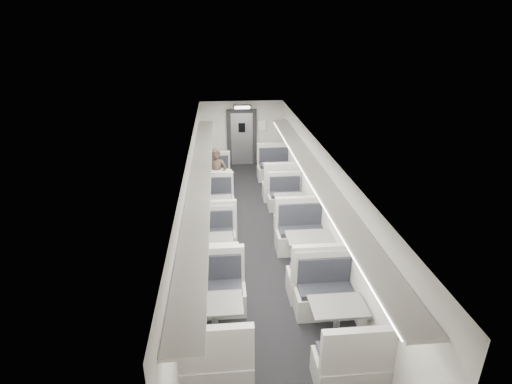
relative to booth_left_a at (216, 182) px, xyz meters
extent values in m
cube|color=black|center=(1.00, -3.30, -0.42)|extent=(3.00, 12.00, 0.12)
cube|color=silver|center=(1.00, -3.30, 2.10)|extent=(3.00, 12.00, 0.12)
cube|color=silver|center=(1.00, 2.76, 0.84)|extent=(3.00, 0.12, 2.40)
cube|color=silver|center=(-0.56, -3.30, 0.84)|extent=(0.12, 12.00, 2.40)
cube|color=silver|center=(2.56, -3.30, 0.84)|extent=(0.12, 12.00, 2.40)
cube|color=#AAA59F|center=(0.00, -0.72, -0.15)|extent=(0.98, 0.55, 0.42)
cube|color=black|center=(0.00, -0.70, 0.11)|extent=(0.87, 0.44, 0.09)
cube|color=#AAA59F|center=(0.00, -0.92, 0.39)|extent=(0.98, 0.11, 0.65)
cube|color=#AAA59F|center=(0.00, 0.72, -0.15)|extent=(0.98, 0.55, 0.42)
cube|color=black|center=(0.00, 0.70, 0.11)|extent=(0.87, 0.44, 0.09)
cube|color=#AAA59F|center=(0.00, 0.92, 0.39)|extent=(0.98, 0.11, 0.65)
cylinder|color=#B2B2B4|center=(0.00, 0.00, -0.04)|extent=(0.09, 0.09, 0.64)
cylinder|color=#B2B2B4|center=(0.00, 0.00, -0.34)|extent=(0.33, 0.33, 0.03)
cube|color=slate|center=(0.00, 0.00, 0.32)|extent=(0.82, 0.56, 0.04)
cube|color=#AAA59F|center=(0.00, -3.01, -0.14)|extent=(1.04, 0.58, 0.44)
cube|color=black|center=(0.00, -2.99, 0.14)|extent=(0.93, 0.46, 0.10)
cube|color=#AAA59F|center=(0.00, -3.23, 0.43)|extent=(1.04, 0.12, 0.69)
cube|color=#AAA59F|center=(0.00, -1.48, -0.14)|extent=(1.04, 0.58, 0.44)
cube|color=black|center=(0.00, -1.51, 0.14)|extent=(0.93, 0.46, 0.10)
cube|color=#AAA59F|center=(0.00, -1.27, 0.43)|extent=(1.04, 0.12, 0.69)
cylinder|color=#B2B2B4|center=(0.00, -2.25, -0.02)|extent=(0.10, 0.10, 0.68)
cylinder|color=#B2B2B4|center=(0.00, -2.25, -0.34)|extent=(0.35, 0.35, 0.03)
cube|color=slate|center=(0.00, -2.25, 0.36)|extent=(0.87, 0.59, 0.04)
cube|color=#AAA59F|center=(0.00, -4.87, -0.15)|extent=(0.95, 0.53, 0.41)
cube|color=black|center=(0.00, -4.85, 0.09)|extent=(0.85, 0.42, 0.09)
cube|color=#AAA59F|center=(0.00, -5.07, 0.36)|extent=(0.95, 0.11, 0.63)
cube|color=#AAA59F|center=(0.00, -3.47, -0.15)|extent=(0.95, 0.53, 0.41)
cube|color=black|center=(0.00, -3.50, 0.09)|extent=(0.85, 0.42, 0.09)
cube|color=#AAA59F|center=(0.00, -3.27, 0.36)|extent=(0.95, 0.11, 0.63)
cylinder|color=#B2B2B4|center=(0.00, -4.17, -0.05)|extent=(0.09, 0.09, 0.62)
cylinder|color=#B2B2B4|center=(0.00, -4.17, -0.34)|extent=(0.32, 0.32, 0.03)
cube|color=slate|center=(0.00, -4.17, 0.30)|extent=(0.79, 0.54, 0.04)
cube|color=#AAA59F|center=(0.00, -7.35, -0.12)|extent=(1.12, 0.62, 0.48)
cube|color=black|center=(0.00, -7.32, 0.17)|extent=(0.99, 0.50, 0.11)
cube|color=#AAA59F|center=(0.00, -7.58, 0.49)|extent=(1.12, 0.13, 0.74)
cube|color=#AAA59F|center=(0.00, -5.70, -0.12)|extent=(1.12, 0.62, 0.48)
cube|color=black|center=(0.00, -5.73, 0.17)|extent=(0.99, 0.50, 0.11)
cube|color=#AAA59F|center=(0.00, -5.47, 0.49)|extent=(1.12, 0.13, 0.74)
cylinder|color=#B2B2B4|center=(0.00, -6.53, 0.01)|extent=(0.11, 0.11, 0.73)
cylinder|color=#B2B2B4|center=(0.00, -6.53, -0.34)|extent=(0.38, 0.38, 0.03)
cube|color=slate|center=(0.00, -6.53, 0.42)|extent=(0.93, 0.63, 0.04)
cube|color=#AAA59F|center=(2.00, -0.68, -0.12)|extent=(1.13, 0.63, 0.48)
cube|color=black|center=(2.00, -0.65, 0.18)|extent=(1.00, 0.50, 0.11)
cube|color=#AAA59F|center=(2.00, -0.91, 0.49)|extent=(1.13, 0.13, 0.74)
cube|color=#AAA59F|center=(2.00, 0.98, -0.12)|extent=(1.13, 0.63, 0.48)
cube|color=black|center=(2.00, 0.95, 0.18)|extent=(1.00, 0.50, 0.11)
cube|color=#AAA59F|center=(2.00, 1.21, 0.49)|extent=(1.13, 0.13, 0.74)
cylinder|color=#B2B2B4|center=(2.00, 0.15, 0.01)|extent=(0.11, 0.11, 0.73)
cylinder|color=#B2B2B4|center=(2.00, 0.15, -0.34)|extent=(0.38, 0.38, 0.03)
cube|color=slate|center=(2.00, 0.15, 0.42)|extent=(0.94, 0.64, 0.04)
cube|color=#AAA59F|center=(2.00, -2.84, -0.15)|extent=(0.98, 0.54, 0.42)
cube|color=black|center=(2.00, -2.82, 0.10)|extent=(0.87, 0.43, 0.09)
cube|color=#AAA59F|center=(2.00, -3.04, 0.38)|extent=(0.98, 0.11, 0.65)
cube|color=#AAA59F|center=(2.00, -1.40, -0.15)|extent=(0.98, 0.54, 0.42)
cube|color=black|center=(2.00, -1.43, 0.10)|extent=(0.87, 0.43, 0.09)
cube|color=#AAA59F|center=(2.00, -1.20, 0.38)|extent=(0.98, 0.11, 0.65)
cylinder|color=#B2B2B4|center=(2.00, -2.12, -0.04)|extent=(0.09, 0.09, 0.64)
cylinder|color=#B2B2B4|center=(2.00, -2.12, -0.34)|extent=(0.33, 0.33, 0.03)
cube|color=slate|center=(2.00, -2.12, 0.32)|extent=(0.81, 0.55, 0.04)
cube|color=#AAA59F|center=(2.00, -5.44, -0.11)|extent=(1.17, 0.65, 0.49)
cube|color=black|center=(2.00, -5.41, 0.19)|extent=(1.03, 0.52, 0.11)
cube|color=#AAA59F|center=(2.00, -5.68, 0.52)|extent=(1.17, 0.13, 0.77)
cube|color=#AAA59F|center=(2.00, -3.73, -0.11)|extent=(1.17, 0.65, 0.49)
cube|color=black|center=(2.00, -3.76, 0.19)|extent=(1.03, 0.52, 0.11)
cube|color=#AAA59F|center=(2.00, -3.49, 0.52)|extent=(1.17, 0.13, 0.77)
cylinder|color=#B2B2B4|center=(2.00, -4.58, 0.02)|extent=(0.11, 0.11, 0.76)
cylinder|color=#B2B2B4|center=(2.00, -4.58, -0.34)|extent=(0.40, 0.40, 0.03)
cube|color=slate|center=(2.00, -4.58, 0.45)|extent=(0.97, 0.66, 0.04)
cube|color=#AAA59F|center=(2.00, -7.55, -0.12)|extent=(1.09, 0.61, 0.46)
cube|color=black|center=(2.00, -7.52, 0.16)|extent=(0.97, 0.48, 0.10)
cube|color=#AAA59F|center=(2.00, -7.77, 0.47)|extent=(1.09, 0.12, 0.72)
cube|color=#AAA59F|center=(2.00, -5.94, -0.12)|extent=(1.09, 0.61, 0.46)
cube|color=black|center=(2.00, -5.97, 0.16)|extent=(0.97, 0.48, 0.10)
cube|color=#AAA59F|center=(2.00, -5.72, 0.47)|extent=(1.09, 0.12, 0.72)
cylinder|color=#B2B2B4|center=(2.00, -6.75, 0.00)|extent=(0.10, 0.10, 0.71)
cylinder|color=#B2B2B4|center=(2.00, -6.75, -0.34)|extent=(0.37, 0.37, 0.03)
cube|color=slate|center=(2.00, -6.75, 0.40)|extent=(0.91, 0.62, 0.04)
imported|color=black|center=(0.06, -0.84, 0.48)|extent=(0.68, 0.52, 1.68)
cube|color=black|center=(-0.49, 0.10, 0.99)|extent=(0.02, 1.18, 0.84)
cube|color=black|center=(-0.49, -2.10, 0.99)|extent=(0.02, 1.18, 0.84)
cube|color=black|center=(-0.49, -4.30, 0.99)|extent=(0.02, 1.18, 0.84)
cube|color=black|center=(-0.49, -6.50, 0.99)|extent=(0.02, 1.18, 0.84)
cube|color=#AAA59F|center=(-0.26, -3.60, 1.56)|extent=(0.46, 10.40, 0.05)
cube|color=white|center=(-0.06, -3.60, 1.51)|extent=(0.05, 10.20, 0.04)
cube|color=#AAA59F|center=(2.26, -3.60, 1.56)|extent=(0.46, 10.40, 0.05)
cube|color=white|center=(2.06, -3.60, 1.51)|extent=(0.05, 10.20, 0.04)
cube|color=black|center=(1.00, 2.64, 0.69)|extent=(1.10, 0.10, 2.10)
cube|color=#B2B2B4|center=(1.00, 2.61, 0.64)|extent=(0.80, 0.05, 1.95)
cube|color=black|center=(1.00, 2.57, 1.09)|extent=(0.25, 0.02, 0.35)
cube|color=black|center=(1.00, 2.15, 1.92)|extent=(0.62, 0.10, 0.16)
cube|color=silver|center=(1.00, 2.09, 1.92)|extent=(0.54, 0.02, 0.10)
cube|color=white|center=(1.75, 2.62, 1.14)|extent=(0.32, 0.02, 0.40)
camera|label=1|loc=(0.19, -11.82, 4.60)|focal=28.00mm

